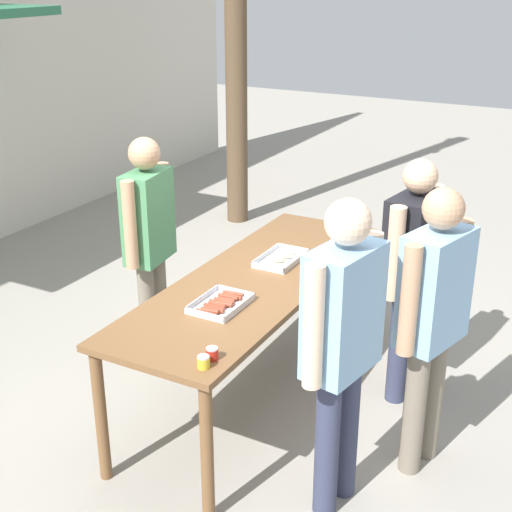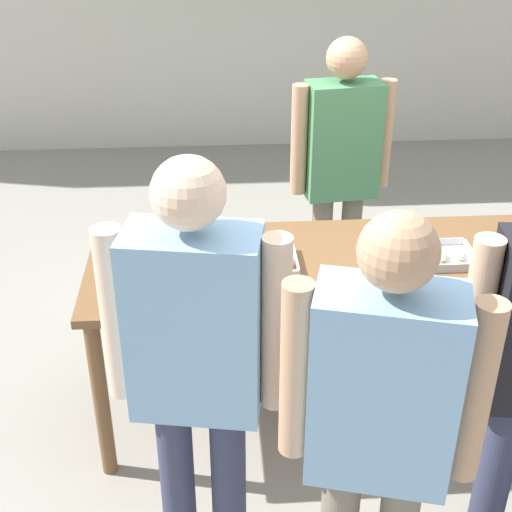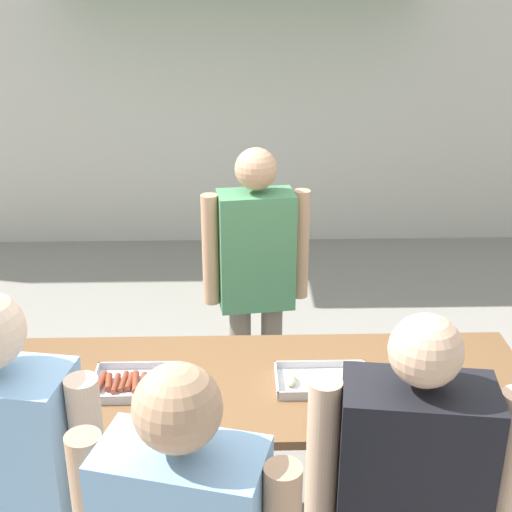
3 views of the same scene
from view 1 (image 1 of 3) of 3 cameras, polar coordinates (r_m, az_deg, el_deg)
The scene contains 11 objects.
ground_plane at distance 5.09m, azimuth 0.00°, elevation -10.92°, with size 24.00×24.00×0.00m, color gray.
serving_table at distance 4.71m, azimuth 0.00°, elevation -2.75°, with size 2.52×0.84×0.89m.
food_tray_sausages at distance 4.27m, azimuth -2.86°, elevation -3.87°, with size 0.37×0.27×0.04m.
food_tray_buns at distance 4.92m, azimuth 2.02°, elevation -0.21°, with size 0.41×0.25×0.05m.
condiment_jar_mustard at distance 3.65m, azimuth -4.22°, elevation -8.45°, with size 0.07×0.07×0.07m.
condiment_jar_ketchup at distance 3.72m, azimuth -3.53°, elevation -7.80°, with size 0.07×0.07×0.07m.
beer_cup at distance 5.49m, azimuth 8.40°, elevation 2.36°, with size 0.07×0.07×0.10m.
person_server_behind_table at distance 5.12m, azimuth -8.56°, elevation 1.87°, with size 0.58×0.27×1.71m.
person_customer_holding_hotdog at distance 3.65m, azimuth 6.92°, elevation -6.20°, with size 0.62×0.31×1.77m.
person_customer_with_cup at distance 4.76m, azimuth 12.43°, elevation -0.49°, with size 0.66×0.31×1.68m.
person_customer_waiting_in_line at distance 4.06m, azimuth 13.98°, elevation -4.15°, with size 0.60×0.34×1.72m.
Camera 1 is at (-3.75, -2.03, 2.78)m, focal length 50.00 mm.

